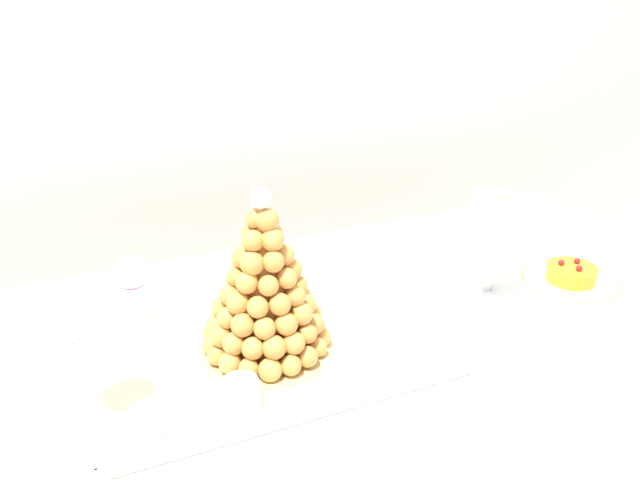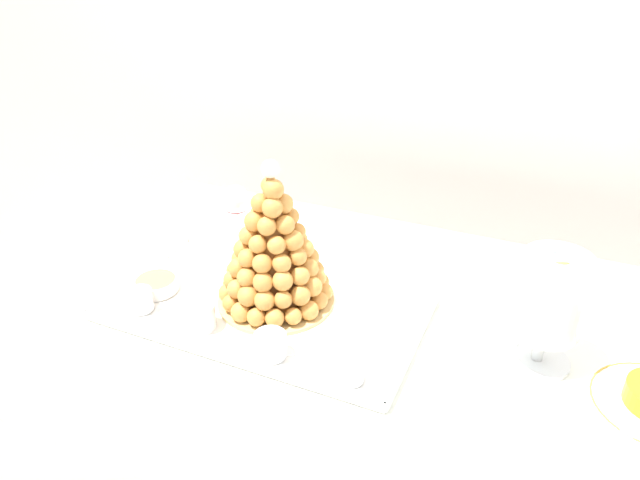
% 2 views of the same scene
% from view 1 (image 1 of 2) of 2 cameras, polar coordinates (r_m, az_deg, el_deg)
% --- Properties ---
extents(backdrop_wall, '(4.80, 0.10, 2.50)m').
position_cam_1_polar(backdrop_wall, '(2.01, -7.63, 17.66)').
color(backdrop_wall, silver).
rests_on(backdrop_wall, ground_plane).
extents(buffet_table, '(1.65, 0.96, 0.77)m').
position_cam_1_polar(buffet_table, '(1.38, 5.24, -10.17)').
color(buffet_table, brown).
rests_on(buffet_table, ground_plane).
extents(serving_tray, '(0.65, 0.36, 0.02)m').
position_cam_1_polar(serving_tray, '(1.21, -4.56, -10.46)').
color(serving_tray, white).
rests_on(serving_tray, buffet_table).
extents(croquembouche, '(0.25, 0.25, 0.32)m').
position_cam_1_polar(croquembouche, '(1.17, -4.86, -4.48)').
color(croquembouche, tan).
rests_on(croquembouche, serving_tray).
extents(dessert_cup_left, '(0.05, 0.05, 0.05)m').
position_cam_1_polar(dessert_cup_left, '(1.07, -14.77, -15.01)').
color(dessert_cup_left, silver).
rests_on(dessert_cup_left, serving_tray).
extents(dessert_cup_mid_left, '(0.06, 0.06, 0.05)m').
position_cam_1_polar(dessert_cup_mid_left, '(1.09, -6.89, -13.26)').
color(dessert_cup_mid_left, silver).
rests_on(dessert_cup_mid_left, serving_tray).
extents(dessert_cup_centre, '(0.06, 0.06, 0.05)m').
position_cam_1_polar(dessert_cup_centre, '(1.13, 1.66, -11.91)').
color(dessert_cup_centre, silver).
rests_on(dessert_cup_centre, serving_tray).
extents(dessert_cup_mid_right, '(0.05, 0.05, 0.06)m').
position_cam_1_polar(dessert_cup_mid_right, '(1.19, 8.68, -9.83)').
color(dessert_cup_mid_right, silver).
rests_on(dessert_cup_mid_right, serving_tray).
extents(creme_brulee_ramekin, '(0.10, 0.10, 0.03)m').
position_cam_1_polar(creme_brulee_ramekin, '(1.13, -16.24, -13.27)').
color(creme_brulee_ramekin, white).
rests_on(creme_brulee_ramekin, serving_tray).
extents(macaron_goblet, '(0.12, 0.12, 0.24)m').
position_cam_1_polar(macaron_goblet, '(1.44, 14.88, 0.65)').
color(macaron_goblet, white).
rests_on(macaron_goblet, buffet_table).
extents(fruit_tart_plate, '(0.22, 0.22, 0.05)m').
position_cam_1_polar(fruit_tart_plate, '(1.59, 20.94, -3.03)').
color(fruit_tart_plate, white).
rests_on(fruit_tart_plate, buffet_table).
extents(wine_glass, '(0.07, 0.07, 0.16)m').
position_cam_1_polar(wine_glass, '(1.30, -16.08, -2.93)').
color(wine_glass, silver).
rests_on(wine_glass, buffet_table).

